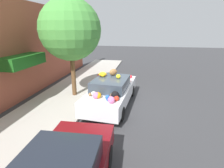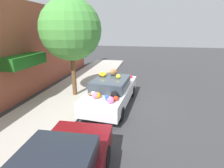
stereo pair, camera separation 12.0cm
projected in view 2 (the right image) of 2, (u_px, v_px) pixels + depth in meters
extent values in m
plane|color=#38383A|center=(112.00, 104.00, 8.85)|extent=(60.00, 60.00, 0.00)
cube|color=#B2ADA3|center=(63.00, 99.00, 9.34)|extent=(24.00, 3.20, 0.11)
cube|color=#9E4C38|center=(19.00, 51.00, 9.01)|extent=(18.00, 0.30, 5.09)
cube|color=#195919|center=(24.00, 61.00, 8.58)|extent=(2.52, 0.90, 0.55)
cylinder|color=brown|center=(74.00, 74.00, 9.53)|extent=(0.24, 0.24, 2.41)
sphere|color=#47933D|center=(71.00, 30.00, 8.83)|extent=(3.12, 3.12, 3.12)
cylinder|color=red|center=(100.00, 80.00, 11.71)|extent=(0.20, 0.20, 0.55)
sphere|color=red|center=(100.00, 75.00, 11.60)|extent=(0.18, 0.18, 0.18)
cube|color=silver|center=(112.00, 93.00, 8.66)|extent=(4.71, 2.09, 0.65)
cube|color=#333D47|center=(111.00, 83.00, 8.32)|extent=(2.18, 1.68, 0.47)
cylinder|color=black|center=(106.00, 89.00, 10.27)|extent=(0.61, 0.23, 0.60)
cylinder|color=black|center=(132.00, 91.00, 9.85)|extent=(0.61, 0.23, 0.60)
cylinder|color=black|center=(86.00, 109.00, 7.67)|extent=(0.61, 0.23, 0.60)
cylinder|color=black|center=(121.00, 114.00, 7.25)|extent=(0.61, 0.23, 0.60)
sphere|color=red|center=(131.00, 77.00, 10.00)|extent=(0.19, 0.19, 0.17)
ellipsoid|color=brown|center=(113.00, 96.00, 7.10)|extent=(0.30, 0.34, 0.25)
ellipsoid|color=pink|center=(112.00, 77.00, 9.94)|extent=(0.31, 0.31, 0.19)
ellipsoid|color=brown|center=(113.00, 72.00, 8.75)|extent=(0.47, 0.47, 0.33)
ellipsoid|color=orange|center=(97.00, 95.00, 7.17)|extent=(0.45, 0.44, 0.24)
ellipsoid|color=yellow|center=(118.00, 77.00, 9.85)|extent=(0.49, 0.49, 0.20)
ellipsoid|color=blue|center=(107.00, 97.00, 7.01)|extent=(0.19, 0.20, 0.20)
ellipsoid|color=red|center=(116.00, 98.00, 6.89)|extent=(0.30, 0.30, 0.20)
sphere|color=black|center=(115.00, 95.00, 7.03)|extent=(0.46, 0.46, 0.33)
sphere|color=yellow|center=(118.00, 76.00, 8.23)|extent=(0.29, 0.29, 0.21)
sphere|color=orange|center=(122.00, 79.00, 9.57)|extent=(0.18, 0.18, 0.14)
ellipsoid|color=brown|center=(126.00, 78.00, 9.69)|extent=(0.38, 0.37, 0.19)
sphere|color=pink|center=(95.00, 95.00, 7.10)|extent=(0.37, 0.37, 0.27)
sphere|color=blue|center=(111.00, 76.00, 10.10)|extent=(0.29, 0.29, 0.25)
sphere|color=blue|center=(117.00, 76.00, 9.95)|extent=(0.37, 0.37, 0.29)
sphere|color=yellow|center=(103.00, 74.00, 8.51)|extent=(0.30, 0.30, 0.25)
ellipsoid|color=orange|center=(103.00, 74.00, 8.64)|extent=(0.49, 0.50, 0.21)
ellipsoid|color=black|center=(111.00, 79.00, 9.56)|extent=(0.44, 0.43, 0.19)
sphere|color=red|center=(126.00, 79.00, 9.50)|extent=(0.21, 0.21, 0.16)
ellipsoid|color=olive|center=(90.00, 94.00, 7.37)|extent=(0.17, 0.18, 0.15)
ellipsoid|color=blue|center=(108.00, 100.00, 6.86)|extent=(0.22, 0.28, 0.12)
sphere|color=pink|center=(111.00, 100.00, 6.65)|extent=(0.29, 0.29, 0.27)
ellipsoid|color=green|center=(112.00, 74.00, 10.58)|extent=(0.20, 0.13, 0.16)
ellipsoid|color=white|center=(93.00, 93.00, 7.45)|extent=(0.27, 0.26, 0.17)
cylinder|color=black|center=(52.00, 152.00, 4.99)|extent=(0.67, 0.21, 0.66)
cylinder|color=black|center=(106.00, 157.00, 4.76)|extent=(0.67, 0.21, 0.66)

